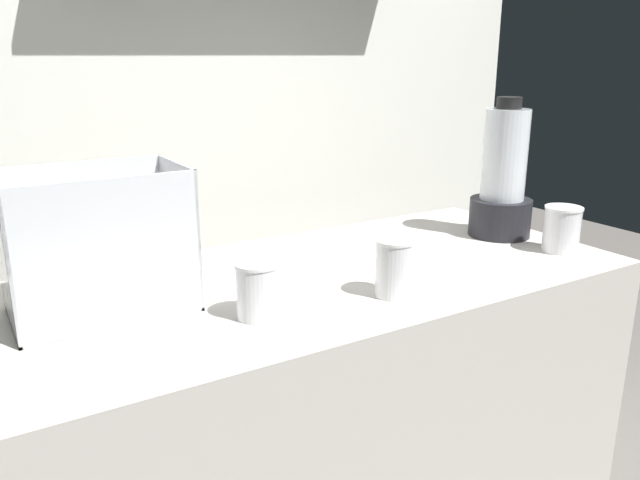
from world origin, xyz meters
TOP-DOWN VIEW (x-y plane):
  - counter at (0.00, 0.00)m, footprint 1.40×0.64m
  - back_wall_unit at (0.00, 0.77)m, footprint 2.60×0.24m
  - carrot_display_bin at (-0.46, 0.04)m, footprint 0.32×0.21m
  - blender_pitcher at (0.58, 0.02)m, footprint 0.16×0.16m
  - juice_cup_orange_far_left at (-0.22, -0.14)m, footprint 0.08×0.08m
  - juice_cup_carrot_left at (0.06, -0.18)m, footprint 0.08×0.08m
  - juice_cup_pomegranate_middle at (0.60, -0.16)m, footprint 0.09×0.09m

SIDE VIEW (x-z plane):
  - counter at x=0.00m, z-range 0.00..0.90m
  - juice_cup_orange_far_left at x=-0.22m, z-range 0.89..1.00m
  - juice_cup_pomegranate_middle at x=0.60m, z-range 0.89..1.01m
  - juice_cup_carrot_left at x=0.06m, z-range 0.89..1.01m
  - carrot_display_bin at x=-0.46m, z-range 0.85..1.12m
  - blender_pitcher at x=0.58m, z-range 0.86..1.23m
  - back_wall_unit at x=0.00m, z-range 0.02..2.52m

